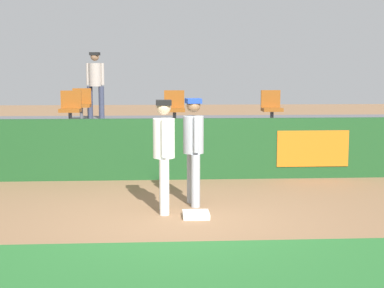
# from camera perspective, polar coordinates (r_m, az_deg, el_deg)

# --- Properties ---
(ground_plane) EXTENTS (60.00, 60.00, 0.00)m
(ground_plane) POSITION_cam_1_polar(r_m,az_deg,el_deg) (8.66, -1.37, -7.48)
(ground_plane) COLOR #846042
(grass_foreground_strip) EXTENTS (18.00, 2.80, 0.01)m
(grass_foreground_strip) POSITION_cam_1_polar(r_m,az_deg,el_deg) (6.18, -0.45, -13.57)
(grass_foreground_strip) COLOR #26662B
(grass_foreground_strip) RESTS_ON ground_plane
(first_base) EXTENTS (0.40, 0.40, 0.08)m
(first_base) POSITION_cam_1_polar(r_m,az_deg,el_deg) (8.71, 0.40, -7.12)
(first_base) COLOR white
(first_base) RESTS_ON ground_plane
(player_fielder_home) EXTENTS (0.34, 0.55, 1.77)m
(player_fielder_home) POSITION_cam_1_polar(r_m,az_deg,el_deg) (8.84, -2.81, -0.41)
(player_fielder_home) COLOR white
(player_fielder_home) RESTS_ON ground_plane
(player_runner_visitor) EXTENTS (0.39, 0.49, 1.77)m
(player_runner_visitor) POSITION_cam_1_polar(r_m,az_deg,el_deg) (9.32, 0.14, 0.02)
(player_runner_visitor) COLOR #9EA3AD
(player_runner_visitor) RESTS_ON ground_plane
(field_wall) EXTENTS (18.00, 0.26, 1.25)m
(field_wall) POSITION_cam_1_polar(r_m,az_deg,el_deg) (11.69, -1.90, -0.50)
(field_wall) COLOR #19471E
(field_wall) RESTS_ON ground_plane
(bleacher_platform) EXTENTS (18.00, 4.80, 0.94)m
(bleacher_platform) POSITION_cam_1_polar(r_m,az_deg,el_deg) (14.26, -2.24, 0.27)
(bleacher_platform) COLOR #59595E
(bleacher_platform) RESTS_ON ground_plane
(seat_front_center) EXTENTS (0.47, 0.44, 0.84)m
(seat_front_center) POSITION_cam_1_polar(r_m,az_deg,el_deg) (13.05, -1.78, 3.78)
(seat_front_center) COLOR #4C4C51
(seat_front_center) RESTS_ON bleacher_platform
(seat_front_right) EXTENTS (0.45, 0.44, 0.84)m
(seat_front_right) POSITION_cam_1_polar(r_m,az_deg,el_deg) (13.31, 7.99, 3.78)
(seat_front_right) COLOR #4C4C51
(seat_front_right) RESTS_ON bleacher_platform
(seat_front_left) EXTENTS (0.46, 0.44, 0.84)m
(seat_front_left) POSITION_cam_1_polar(r_m,az_deg,el_deg) (13.19, -12.11, 3.66)
(seat_front_left) COLOR #4C4C51
(seat_front_left) RESTS_ON bleacher_platform
(seat_back_left) EXTENTS (0.48, 0.44, 0.84)m
(seat_back_left) POSITION_cam_1_polar(r_m,az_deg,el_deg) (14.97, -11.04, 4.10)
(seat_back_left) COLOR #4C4C51
(seat_back_left) RESTS_ON bleacher_platform
(spectator_hooded) EXTENTS (0.49, 0.39, 1.78)m
(spectator_hooded) POSITION_cam_1_polar(r_m,az_deg,el_deg) (15.60, -9.69, 6.32)
(spectator_hooded) COLOR #33384C
(spectator_hooded) RESTS_ON bleacher_platform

